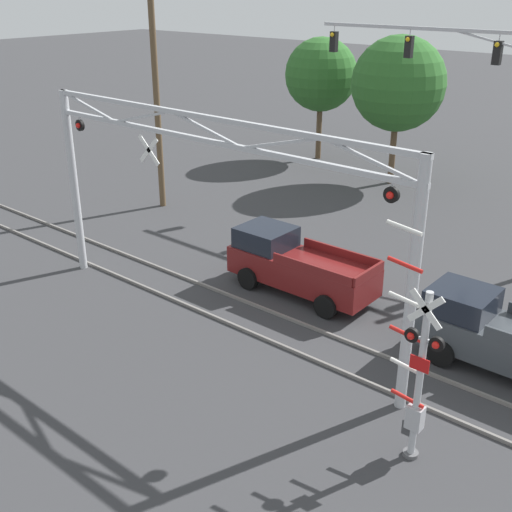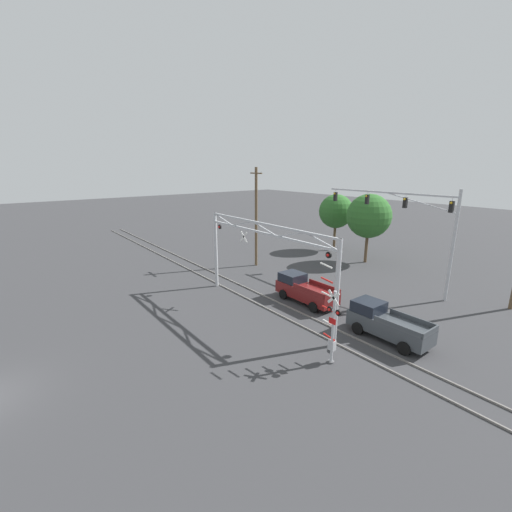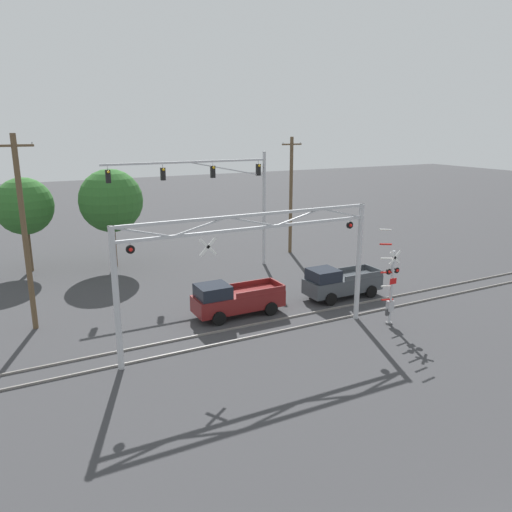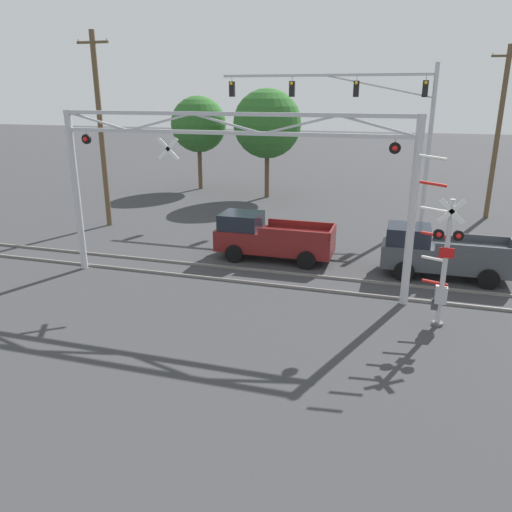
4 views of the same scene
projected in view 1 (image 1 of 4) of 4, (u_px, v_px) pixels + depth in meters
name	position (u px, v px, depth m)	size (l,w,h in m)	color
rail_track_near	(217.00, 318.00, 20.21)	(80.00, 0.08, 0.10)	gray
rail_track_far	(247.00, 302.00, 21.21)	(80.00, 0.08, 0.10)	gray
crossing_gantry	(207.00, 190.00, 18.31)	(13.40, 0.30, 6.49)	#B7BABF
crossing_signal_mast	(416.00, 378.00, 13.69)	(1.53, 0.35, 5.42)	#B7BABF
pickup_truck_lead	(296.00, 265.00, 21.71)	(5.20, 2.07, 2.02)	maroon
pickup_truck_following	(504.00, 337.00, 17.32)	(4.99, 2.07, 2.02)	#3D4247
utility_pole_left	(156.00, 93.00, 28.34)	(1.80, 0.28, 10.17)	brown
background_tree_beyond_span	(398.00, 84.00, 31.80)	(4.70, 4.70, 7.46)	brown
background_tree_far_left_verge	(321.00, 75.00, 36.54)	(4.14, 4.14, 6.95)	brown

